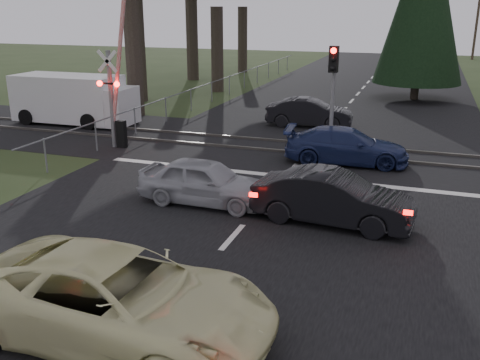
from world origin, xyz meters
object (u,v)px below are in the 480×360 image
at_px(cream_coupe, 118,298).
at_px(silver_car, 205,182).
at_px(dark_hatchback, 333,198).
at_px(dark_car_far, 309,113).
at_px(blue_sedan, 346,146).
at_px(crossing_signal, 116,96).
at_px(traffic_signal_center, 333,84).
at_px(white_van, 77,100).
at_px(utility_pole_far, 478,13).

height_order(cream_coupe, silver_car, cream_coupe).
height_order(dark_hatchback, dark_car_far, dark_hatchback).
bearing_deg(dark_car_far, dark_hatchback, -169.90).
xyz_separation_m(dark_hatchback, blue_sedan, (-0.50, 5.77, -0.04)).
height_order(silver_car, dark_car_far, dark_car_far).
xyz_separation_m(crossing_signal, cream_coupe, (6.88, -11.33, -1.30)).
bearing_deg(dark_car_far, traffic_signal_center, -165.62).
bearing_deg(dark_car_far, white_van, 101.02).
bearing_deg(cream_coupe, traffic_signal_center, -4.21).
distance_m(silver_car, blue_sedan, 6.35).
xyz_separation_m(traffic_signal_center, utility_pole_far, (7.50, 44.32, 1.92)).
height_order(traffic_signal_center, white_van, traffic_signal_center).
height_order(utility_pole_far, dark_hatchback, utility_pole_far).
relative_size(crossing_signal, blue_sedan, 1.59).
bearing_deg(dark_hatchback, cream_coupe, 162.86).
distance_m(traffic_signal_center, blue_sedan, 2.27).
relative_size(traffic_signal_center, utility_pole_far, 0.46).
distance_m(dark_car_far, white_van, 11.10).
bearing_deg(crossing_signal, utility_pole_far, 70.77).
relative_size(blue_sedan, white_van, 0.74).
bearing_deg(utility_pole_far, cream_coupe, -98.94).
relative_size(utility_pole_far, cream_coupe, 1.66).
relative_size(crossing_signal, silver_car, 1.83).
bearing_deg(crossing_signal, dark_car_far, 45.31).
xyz_separation_m(blue_sedan, white_van, (-13.23, 2.68, 0.53)).
bearing_deg(blue_sedan, traffic_signal_center, 68.16).
distance_m(dark_hatchback, dark_car_far, 11.88).
distance_m(utility_pole_far, blue_sedan, 45.22).
relative_size(silver_car, white_van, 0.64).
bearing_deg(blue_sedan, dark_hatchback, 179.40).
distance_m(cream_coupe, blue_sedan, 12.20).
distance_m(utility_pole_far, silver_car, 51.16).
xyz_separation_m(crossing_signal, silver_car, (5.72, -4.79, -1.41)).
xyz_separation_m(traffic_signal_center, dark_hatchback, (1.14, -5.96, -2.13)).
height_order(traffic_signal_center, silver_car, traffic_signal_center).
relative_size(traffic_signal_center, cream_coupe, 0.76).
distance_m(silver_car, white_van, 12.96).
xyz_separation_m(traffic_signal_center, white_van, (-12.59, 2.50, -1.64)).
xyz_separation_m(utility_pole_far, white_van, (-20.09, -41.82, -3.56)).
relative_size(utility_pole_far, silver_car, 2.37).
bearing_deg(cream_coupe, blue_sedan, -7.26).
bearing_deg(silver_car, cream_coupe, -168.64).
xyz_separation_m(crossing_signal, blue_sedan, (8.91, 0.71, -1.42)).
relative_size(cream_coupe, blue_sedan, 1.24).
height_order(traffic_signal_center, dark_hatchback, traffic_signal_center).
relative_size(blue_sedan, dark_car_far, 1.10).
relative_size(crossing_signal, white_van, 1.18).
distance_m(cream_coupe, silver_car, 6.64).
xyz_separation_m(cream_coupe, blue_sedan, (2.03, 12.03, -0.12)).
distance_m(traffic_signal_center, silver_car, 6.59).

